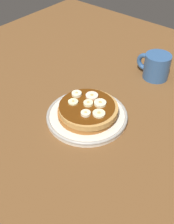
% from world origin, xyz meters
% --- Properties ---
extents(ground_plane, '(1.40, 1.40, 0.03)m').
position_xyz_m(ground_plane, '(0.00, 0.00, -0.01)').
color(ground_plane, brown).
extents(plate, '(0.23, 0.23, 0.02)m').
position_xyz_m(plate, '(0.00, 0.00, 0.01)').
color(plate, silver).
rests_on(plate, ground_plane).
extents(pancake_stack, '(0.17, 0.17, 0.03)m').
position_xyz_m(pancake_stack, '(-0.00, -0.00, 0.03)').
color(pancake_stack, '#A76229').
rests_on(pancake_stack, plate).
extents(banana_slice_0, '(0.03, 0.03, 0.01)m').
position_xyz_m(banana_slice_0, '(-0.00, -0.01, 0.05)').
color(banana_slice_0, '#FCF3B5').
rests_on(banana_slice_0, pancake_stack).
extents(banana_slice_1, '(0.03, 0.03, 0.01)m').
position_xyz_m(banana_slice_1, '(0.04, 0.01, 0.05)').
color(banana_slice_1, '#ECF3B4').
rests_on(banana_slice_1, pancake_stack).
extents(banana_slice_2, '(0.03, 0.03, 0.01)m').
position_xyz_m(banana_slice_2, '(-0.02, -0.03, 0.05)').
color(banana_slice_2, '#F3EFC4').
rests_on(banana_slice_2, pancake_stack).
extents(banana_slice_3, '(0.03, 0.03, 0.01)m').
position_xyz_m(banana_slice_3, '(-0.05, 0.01, 0.05)').
color(banana_slice_3, '#F6E7B5').
rests_on(banana_slice_3, pancake_stack).
extents(banana_slice_4, '(0.04, 0.04, 0.01)m').
position_xyz_m(banana_slice_4, '(0.01, -0.04, 0.05)').
color(banana_slice_4, '#FCE3C5').
rests_on(banana_slice_4, pancake_stack).
extents(banana_slice_5, '(0.03, 0.03, 0.01)m').
position_xyz_m(banana_slice_5, '(0.05, -0.02, 0.05)').
color(banana_slice_5, '#F7EEC5').
rests_on(banana_slice_5, pancake_stack).
extents(banana_slice_6, '(0.03, 0.03, 0.01)m').
position_xyz_m(banana_slice_6, '(-0.02, 0.03, 0.05)').
color(banana_slice_6, '#FAEBC1').
rests_on(banana_slice_6, pancake_stack).
extents(coffee_mug, '(0.12, 0.09, 0.08)m').
position_xyz_m(coffee_mug, '(-0.04, -0.31, 0.04)').
color(coffee_mug, '#33598C').
rests_on(coffee_mug, ground_plane).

